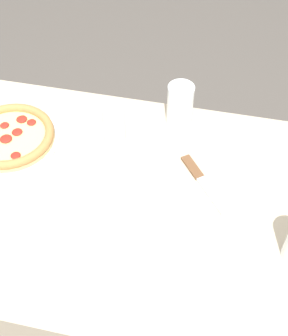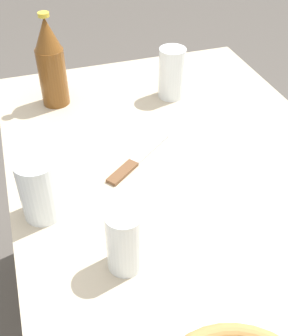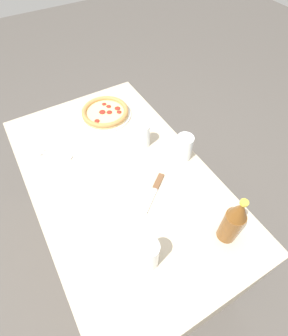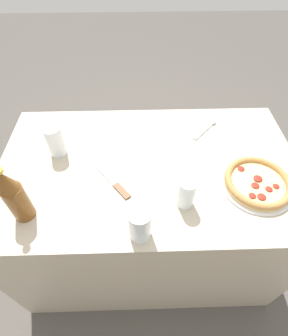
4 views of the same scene
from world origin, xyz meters
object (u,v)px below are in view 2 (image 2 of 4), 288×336
(glass_water, at_px, (172,76))
(beer_bottle, at_px, (51,63))
(glass_mango_juice, at_px, (40,192))
(glass_orange_juice, at_px, (125,242))
(knife, at_px, (137,160))

(glass_water, relative_size, beer_bottle, 0.57)
(glass_mango_juice, relative_size, glass_orange_juice, 1.04)
(glass_water, bearing_deg, glass_orange_juice, -28.37)
(glass_mango_juice, relative_size, knife, 0.70)
(glass_water, bearing_deg, glass_mango_juice, -48.80)
(beer_bottle, bearing_deg, knife, 23.25)
(glass_orange_juice, relative_size, beer_bottle, 0.51)
(glass_mango_juice, bearing_deg, glass_orange_juice, 35.42)
(glass_water, xyz_separation_m, knife, (0.24, -0.17, -0.06))
(glass_mango_juice, distance_m, beer_bottle, 0.41)
(glass_orange_juice, height_order, beer_bottle, beer_bottle)
(glass_water, xyz_separation_m, glass_orange_juice, (0.50, -0.27, -0.00))
(glass_water, relative_size, knife, 0.75)
(glass_water, height_order, glass_mango_juice, glass_water)
(beer_bottle, relative_size, knife, 1.33)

